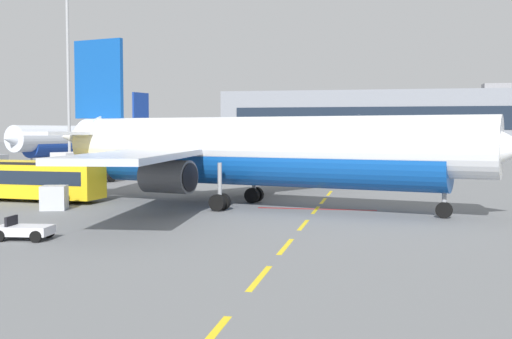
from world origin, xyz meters
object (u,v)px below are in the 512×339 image
at_px(uld_cargo_container, 54,198).
at_px(fuel_service_truck, 84,167).
at_px(airliner_foreground, 256,150).
at_px(apron_shuttle_bus, 26,178).
at_px(apron_light_mast_near, 67,30).
at_px(airliner_mid_left, 90,140).

bearing_deg(uld_cargo_container, fuel_service_truck, 111.22).
bearing_deg(airliner_foreground, uld_cargo_container, -163.63).
distance_m(apron_shuttle_bus, uld_cargo_container, 6.49).
bearing_deg(airliner_foreground, fuel_service_truck, 141.96).
relative_size(apron_shuttle_bus, fuel_service_truck, 1.66).
bearing_deg(apron_light_mast_near, uld_cargo_container, -63.95).
bearing_deg(fuel_service_truck, uld_cargo_container, -68.78).
bearing_deg(airliner_mid_left, apron_shuttle_bus, -69.29).
height_order(uld_cargo_container, apron_light_mast_near, apron_light_mast_near).
relative_size(airliner_mid_left, apron_light_mast_near, 1.17).
bearing_deg(airliner_mid_left, airliner_foreground, -53.75).
height_order(airliner_foreground, uld_cargo_container, airliner_foreground).
height_order(airliner_mid_left, apron_light_mast_near, apron_light_mast_near).
xyz_separation_m(apron_shuttle_bus, uld_cargo_container, (4.69, -4.39, -0.95)).
xyz_separation_m(airliner_mid_left, fuel_service_truck, (15.24, -32.83, -2.17)).
distance_m(apron_shuttle_bus, fuel_service_truck, 15.95).
bearing_deg(airliner_mid_left, fuel_service_truck, -65.10).
bearing_deg(uld_cargo_container, airliner_foreground, 16.37).
bearing_deg(airliner_mid_left, apron_light_mast_near, -70.90).
bearing_deg(apron_shuttle_bus, uld_cargo_container, -43.06).
distance_m(airliner_mid_left, apron_light_mast_near, 24.99).
xyz_separation_m(airliner_foreground, apron_light_mast_near, (-29.12, 29.26, 13.48)).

